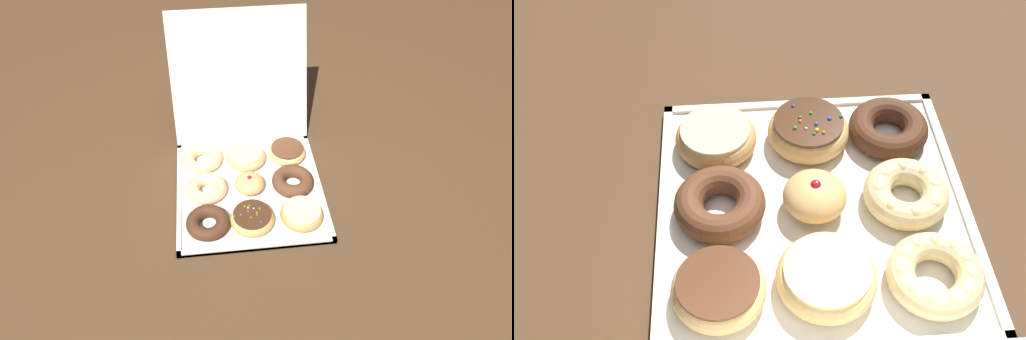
# 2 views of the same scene
# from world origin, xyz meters

# --- Properties ---
(ground_plane) EXTENTS (3.00, 3.00, 0.00)m
(ground_plane) POSITION_xyz_m (0.00, 0.00, 0.00)
(ground_plane) COLOR #4C331E
(donut_box) EXTENTS (0.40, 0.40, 0.01)m
(donut_box) POSITION_xyz_m (0.00, 0.00, 0.01)
(donut_box) COLOR silver
(donut_box) RESTS_ON ground
(box_lid_open) EXTENTS (0.40, 0.16, 0.37)m
(box_lid_open) POSITION_xyz_m (0.00, 0.28, 0.19)
(box_lid_open) COLOR silver
(box_lid_open) RESTS_ON ground
(chocolate_cake_ring_donut_0) EXTENTS (0.11, 0.11, 0.04)m
(chocolate_cake_ring_donut_0) POSITION_xyz_m (-0.12, -0.12, 0.03)
(chocolate_cake_ring_donut_0) COLOR #472816
(chocolate_cake_ring_donut_0) RESTS_ON donut_box
(sprinkle_donut_1) EXTENTS (0.11, 0.11, 0.04)m
(sprinkle_donut_1) POSITION_xyz_m (-0.01, -0.12, 0.03)
(sprinkle_donut_1) COLOR tan
(sprinkle_donut_1) RESTS_ON donut_box
(glazed_ring_donut_2) EXTENTS (0.11, 0.11, 0.04)m
(glazed_ring_donut_2) POSITION_xyz_m (0.12, -0.12, 0.03)
(glazed_ring_donut_2) COLOR tan
(glazed_ring_donut_2) RESTS_ON donut_box
(cruller_donut_3) EXTENTS (0.11, 0.11, 0.04)m
(cruller_donut_3) POSITION_xyz_m (-0.12, 0.00, 0.03)
(cruller_donut_3) COLOR #EACC8C
(cruller_donut_3) RESTS_ON donut_box
(jelly_filled_donut_4) EXTENTS (0.08, 0.08, 0.05)m
(jelly_filled_donut_4) POSITION_xyz_m (0.00, -0.00, 0.03)
(jelly_filled_donut_4) COLOR tan
(jelly_filled_donut_4) RESTS_ON donut_box
(chocolate_cake_ring_donut_5) EXTENTS (0.12, 0.12, 0.04)m
(chocolate_cake_ring_donut_5) POSITION_xyz_m (0.12, 0.00, 0.03)
(chocolate_cake_ring_donut_5) COLOR #59331E
(chocolate_cake_ring_donut_5) RESTS_ON donut_box
(cruller_donut_6) EXTENTS (0.11, 0.11, 0.04)m
(cruller_donut_6) POSITION_xyz_m (-0.13, 0.12, 0.03)
(cruller_donut_6) COLOR #EACC8C
(cruller_donut_6) RESTS_ON donut_box
(glazed_ring_donut_7) EXTENTS (0.12, 0.12, 0.04)m
(glazed_ring_donut_7) POSITION_xyz_m (-0.00, 0.11, 0.03)
(glazed_ring_donut_7) COLOR #E5B770
(glazed_ring_donut_7) RESTS_ON donut_box
(chocolate_frosted_donut_8) EXTENTS (0.11, 0.11, 0.04)m
(chocolate_frosted_donut_8) POSITION_xyz_m (0.12, 0.12, 0.03)
(chocolate_frosted_donut_8) COLOR #E5B770
(chocolate_frosted_donut_8) RESTS_ON donut_box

